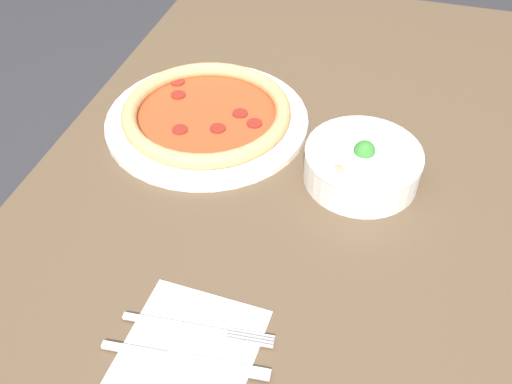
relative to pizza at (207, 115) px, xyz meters
The scene contains 6 objects.
dining_table 0.23m from the pizza, 73.44° to the left, with size 1.26×0.81×0.75m.
pizza is the anchor object (origin of this frame).
bowl 0.28m from the pizza, 76.12° to the left, with size 0.18×0.18×0.07m.
napkin 0.43m from the pizza, 17.00° to the left, with size 0.16×0.16×0.00m.
fork 0.41m from the pizza, 17.66° to the left, with size 0.03×0.19×0.00m.
knife 0.45m from the pizza, 15.20° to the left, with size 0.03×0.20×0.01m.
Camera 1 is at (0.68, 0.12, 1.35)m, focal length 40.00 mm.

